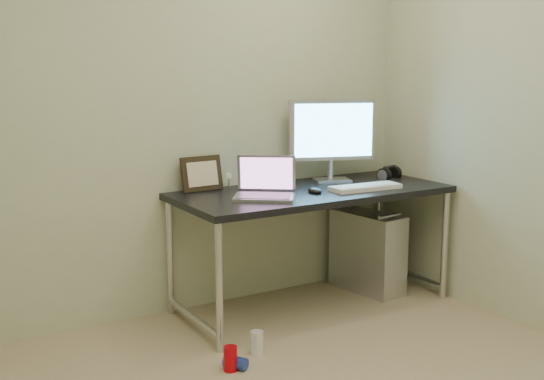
% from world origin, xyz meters
% --- Properties ---
extents(wall_back, '(3.50, 0.02, 2.50)m').
position_xyz_m(wall_back, '(0.00, 1.75, 1.25)').
color(wall_back, beige).
rests_on(wall_back, ground).
extents(desk, '(1.70, 0.75, 0.75)m').
position_xyz_m(desk, '(0.87, 1.38, 0.68)').
color(desk, black).
rests_on(desk, ground).
extents(tower_computer, '(0.29, 0.54, 0.57)m').
position_xyz_m(tower_computer, '(1.36, 1.44, 0.27)').
color(tower_computer, silver).
rests_on(tower_computer, ground).
extents(cable_a, '(0.01, 0.16, 0.69)m').
position_xyz_m(cable_a, '(1.31, 1.70, 0.40)').
color(cable_a, black).
rests_on(cable_a, ground).
extents(cable_b, '(0.02, 0.11, 0.71)m').
position_xyz_m(cable_b, '(1.40, 1.68, 0.38)').
color(cable_b, black).
rests_on(cable_b, ground).
extents(can_red, '(0.08, 0.08, 0.13)m').
position_xyz_m(can_red, '(-0.01, 0.81, 0.06)').
color(can_red, red).
rests_on(can_red, ground).
extents(can_white, '(0.09, 0.09, 0.12)m').
position_xyz_m(can_white, '(0.21, 0.92, 0.06)').
color(can_white, white).
rests_on(can_white, ground).
extents(can_blue, '(0.12, 0.14, 0.07)m').
position_xyz_m(can_blue, '(0.03, 0.82, 0.03)').
color(can_blue, '#1F3BA8').
rests_on(can_blue, ground).
extents(laptop, '(0.44, 0.43, 0.24)m').
position_xyz_m(laptop, '(0.49, 1.32, 0.81)').
color(laptop, silver).
rests_on(laptop, desk).
extents(monitor, '(0.55, 0.24, 0.53)m').
position_xyz_m(monitor, '(1.14, 1.55, 1.06)').
color(monitor, silver).
rests_on(monitor, desk).
extents(keyboard, '(0.46, 0.18, 0.03)m').
position_xyz_m(keyboard, '(1.15, 1.20, 0.76)').
color(keyboard, white).
rests_on(keyboard, desk).
extents(mouse_right, '(0.09, 0.12, 0.04)m').
position_xyz_m(mouse_right, '(1.41, 1.26, 0.77)').
color(mouse_right, black).
rests_on(mouse_right, desk).
extents(mouse_left, '(0.10, 0.13, 0.04)m').
position_xyz_m(mouse_left, '(0.82, 1.28, 0.77)').
color(mouse_left, black).
rests_on(mouse_left, desk).
extents(headphones, '(0.18, 0.10, 0.11)m').
position_xyz_m(headphones, '(1.55, 1.45, 0.78)').
color(headphones, black).
rests_on(headphones, desk).
extents(picture_frame, '(0.27, 0.09, 0.21)m').
position_xyz_m(picture_frame, '(0.27, 1.69, 0.86)').
color(picture_frame, black).
rests_on(picture_frame, desk).
extents(webcam, '(0.04, 0.04, 0.11)m').
position_xyz_m(webcam, '(0.42, 1.63, 0.83)').
color(webcam, silver).
rests_on(webcam, desk).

